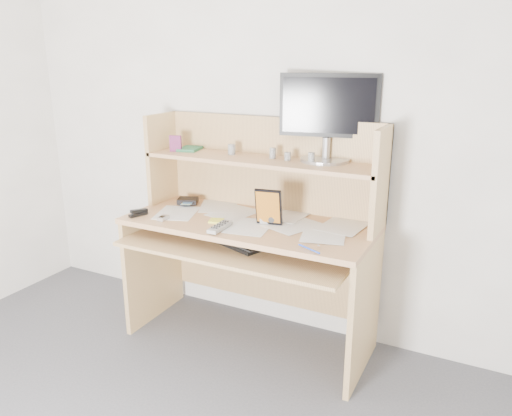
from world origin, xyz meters
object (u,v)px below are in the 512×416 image
at_px(desk, 255,227).
at_px(monitor, 328,115).
at_px(tv_remote, 220,227).
at_px(game_case, 269,207).
at_px(keyboard, 233,240).

xyz_separation_m(desk, monitor, (0.35, 0.19, 0.64)).
bearing_deg(tv_remote, monitor, 44.76).
xyz_separation_m(game_case, monitor, (0.22, 0.29, 0.47)).
xyz_separation_m(keyboard, game_case, (0.18, 0.08, 0.19)).
bearing_deg(desk, tv_remote, -104.74).
height_order(desk, keyboard, desk).
bearing_deg(keyboard, tv_remote, -85.69).
relative_size(game_case, monitor, 0.38).
height_order(desk, tv_remote, desk).
height_order(keyboard, tv_remote, tv_remote).
bearing_deg(keyboard, game_case, 44.53).
bearing_deg(game_case, monitor, 43.44).
relative_size(tv_remote, game_case, 0.95).
distance_m(keyboard, game_case, 0.27).
xyz_separation_m(desk, keyboard, (-0.04, -0.18, -0.03)).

